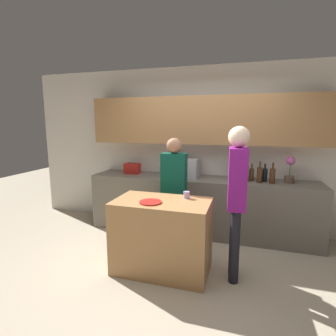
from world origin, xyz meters
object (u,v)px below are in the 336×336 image
(cup_0, at_px, (187,195))
(potted_plant, at_px, (290,170))
(toaster, at_px, (132,168))
(bottle_2, at_px, (246,173))
(microwave, at_px, (183,167))
(bottle_5, at_px, (265,175))
(bottle_4, at_px, (260,175))
(bottle_0, at_px, (233,172))
(plate_on_island, at_px, (150,202))
(bottle_6, at_px, (272,176))
(person_center, at_px, (174,185))
(person_left, at_px, (237,190))
(bottle_3, at_px, (251,174))
(bottle_1, at_px, (239,175))

(cup_0, bearing_deg, potted_plant, 40.67)
(toaster, bearing_deg, bottle_2, -2.04)
(toaster, relative_size, cup_0, 3.10)
(microwave, height_order, bottle_5, microwave)
(bottle_4, bearing_deg, bottle_0, 160.56)
(plate_on_island, height_order, cup_0, cup_0)
(potted_plant, distance_m, bottle_5, 0.36)
(bottle_6, relative_size, person_center, 0.19)
(potted_plant, height_order, bottle_2, potted_plant)
(bottle_2, distance_m, person_left, 1.16)
(bottle_3, relative_size, bottle_6, 0.87)
(bottle_3, xyz_separation_m, bottle_5, (0.19, 0.01, 0.00))
(bottle_5, height_order, bottle_6, bottle_6)
(bottle_3, distance_m, plate_on_island, 1.78)
(potted_plant, relative_size, plate_on_island, 1.52)
(toaster, distance_m, bottle_1, 1.80)
(microwave, height_order, toaster, microwave)
(potted_plant, xyz_separation_m, bottle_5, (-0.34, -0.02, -0.09))
(plate_on_island, bearing_deg, cup_0, 39.82)
(bottle_6, height_order, cup_0, bottle_6)
(bottle_2, height_order, bottle_6, bottle_2)
(potted_plant, bearing_deg, bottle_6, -153.29)
(microwave, relative_size, plate_on_island, 2.00)
(toaster, distance_m, person_left, 2.19)
(plate_on_island, xyz_separation_m, person_center, (0.09, 0.70, 0.05))
(cup_0, height_order, person_left, person_left)
(potted_plant, bearing_deg, toaster, 180.00)
(potted_plant, distance_m, person_center, 1.73)
(bottle_2, distance_m, bottle_3, 0.10)
(toaster, xyz_separation_m, cup_0, (1.22, -1.11, -0.08))
(bottle_0, bearing_deg, cup_0, -113.03)
(microwave, bearing_deg, bottle_6, -5.09)
(bottle_4, xyz_separation_m, person_left, (-0.28, -1.11, 0.02))
(bottle_3, xyz_separation_m, person_left, (-0.17, -1.19, 0.04))
(bottle_4, relative_size, person_center, 0.20)
(bottle_6, relative_size, cup_0, 3.65)
(bottle_0, bearing_deg, bottle_1, -52.84)
(toaster, distance_m, plate_on_island, 1.66)
(bottle_0, bearing_deg, bottle_6, -14.33)
(bottle_1, xyz_separation_m, plate_on_island, (-0.93, -1.31, -0.12))
(bottle_6, bearing_deg, bottle_0, 165.67)
(potted_plant, xyz_separation_m, bottle_3, (-0.53, -0.04, -0.10))
(microwave, relative_size, bottle_6, 1.70)
(bottle_0, xyz_separation_m, bottle_5, (0.47, -0.04, -0.02))
(bottle_2, bearing_deg, bottle_3, 20.23)
(toaster, height_order, bottle_1, bottle_1)
(bottle_1, relative_size, bottle_6, 0.84)
(microwave, xyz_separation_m, person_left, (0.91, -1.23, -0.01))
(bottle_6, bearing_deg, bottle_3, 163.04)
(cup_0, xyz_separation_m, person_center, (-0.27, 0.40, 0.01))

